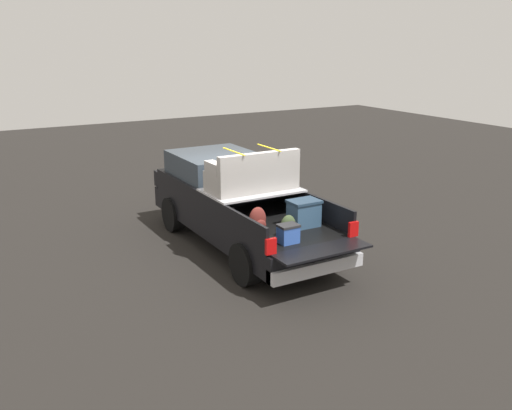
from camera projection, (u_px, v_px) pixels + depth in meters
ground_plane at (242, 246)px, 12.21m from camera, size 40.00×40.00×0.00m
pickup_truck at (234, 201)px, 12.25m from camera, size 6.05×2.06×2.23m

